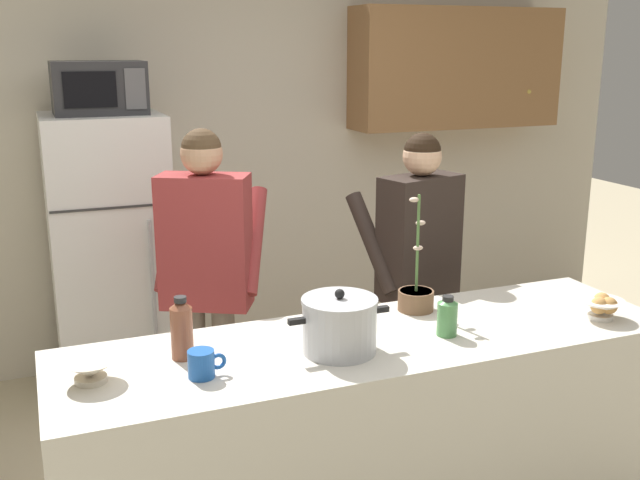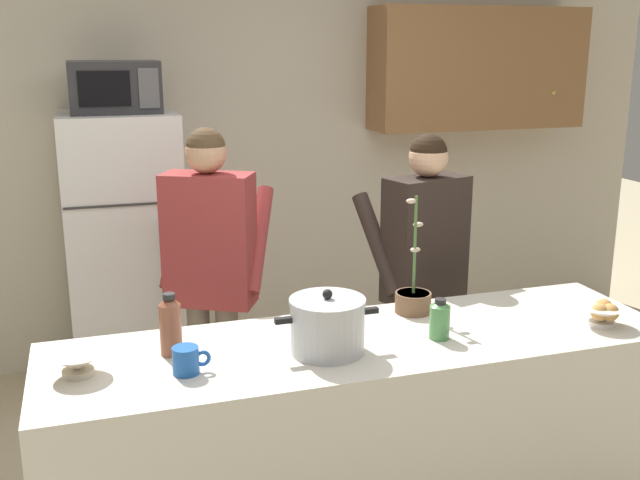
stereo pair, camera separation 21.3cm
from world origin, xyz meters
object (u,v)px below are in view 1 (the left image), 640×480
Objects in this scene: person_near_pot at (206,260)px; potted_orchid at (416,295)px; empty_bowl at (90,369)px; coffee_mug at (202,364)px; bottle_near_edge at (447,316)px; refrigerator at (111,258)px; bread_bowl at (602,306)px; bottle_mid_counter at (182,328)px; cooking_pot at (339,325)px; person_by_sink at (417,255)px; microwave at (99,88)px.

person_near_pot is 1.02m from potted_orchid.
coffee_mug is at bearing -15.55° from empty_bowl.
person_near_pot reaches higher than bottle_near_edge.
refrigerator is 2.64m from bread_bowl.
person_near_pot reaches higher than bread_bowl.
empty_bowl is at bearing 175.48° from bread_bowl.
bottle_near_edge reaches higher than bread_bowl.
coffee_mug is 0.83× the size of bottle_near_edge.
bottle_mid_counter reaches higher than empty_bowl.
refrigerator is 2.02m from cooking_pot.
person_by_sink is (1.36, -1.12, 0.17)m from refrigerator.
potted_orchid is at bearing -45.18° from person_near_pot.
bottle_mid_counter is 0.47× the size of potted_orchid.
bottle_mid_counter is at bearing 99.30° from coffee_mug.
person_near_pot reaches higher than potted_orchid.
refrigerator is 8.85× the size of bread_bowl.
empty_bowl is at bearing -165.66° from bottle_mid_counter.
cooking_pot is at bearing -148.93° from potted_orchid.
bottle_near_edge reaches higher than empty_bowl.
microwave is 2.74m from bread_bowl.
refrigerator reaches higher than empty_bowl.
microwave reaches higher than bottle_near_edge.
refrigerator is 10.38× the size of bottle_near_edge.
potted_orchid is (1.33, 0.21, 0.02)m from empty_bowl.
potted_orchid is (0.98, 0.31, 0.02)m from coffee_mug.
bread_bowl is (1.71, -2.01, 0.15)m from refrigerator.
cooking_pot is at bearing -72.72° from refrigerator.
coffee_mug reaches higher than empty_bowl.
person_near_pot is 1.12m from empty_bowl.
person_near_pot reaches higher than empty_bowl.
potted_orchid is at bearing -119.56° from person_by_sink.
bottle_mid_counter is 1.02m from potted_orchid.
microwave is at bearing 81.78° from empty_bowl.
empty_bowl is (-1.62, -0.73, -0.02)m from person_by_sink.
bread_bowl is at bearing -6.66° from bottle_near_edge.
coffee_mug is at bearing -162.34° from potted_orchid.
person_by_sink is at bearing 111.77° from bread_bowl.
person_by_sink is 3.24× the size of potted_orchid.
bottle_near_edge is (0.95, 0.02, 0.03)m from coffee_mug.
potted_orchid is at bearing 85.01° from bottle_near_edge.
coffee_mug is (-1.27, -0.83, -0.02)m from person_by_sink.
empty_bowl is (-0.86, 0.07, -0.06)m from cooking_pot.
microwave is at bearing 91.89° from bottle_mid_counter.
bread_bowl is at bearing -4.48° from cooking_pot.
person_near_pot is at bearing 71.31° from bottle_mid_counter.
refrigerator is 3.32× the size of potted_orchid.
microwave is (0.00, -0.02, 0.96)m from refrigerator.
bottle_mid_counter is at bearing 164.36° from cooking_pot.
person_near_pot is 0.90m from bottle_mid_counter.
person_near_pot reaches higher than cooking_pot.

